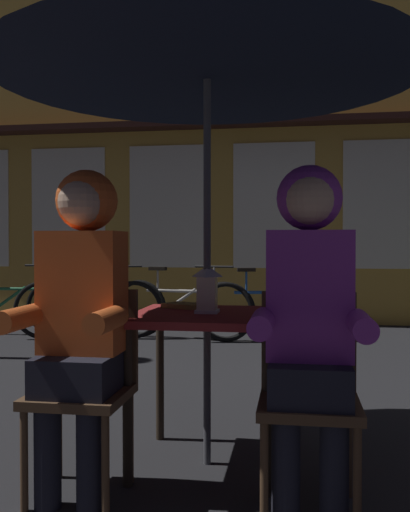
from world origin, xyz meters
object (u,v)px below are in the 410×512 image
object	(u,v)px
lantern	(207,288)
chair_right	(309,386)
bicycle_third	(181,308)
cafe_table	(207,334)
patio_umbrella	(207,40)
person_right_hooded	(310,301)
bicycle_fourth	(272,310)
person_left_hooded	(81,298)
chair_left	(86,378)
book	(184,306)
bicycle_nearest	(11,305)
bicycle_second	(88,308)

from	to	relation	value
lantern	chair_right	size ratio (longest dim) A/B	0.27
chair_right	bicycle_third	size ratio (longest dim) A/B	0.52
cafe_table	patio_umbrella	bearing A→B (deg)	0.00
cafe_table	lantern	distance (m)	0.22
person_right_hooded	bicycle_fourth	bearing A→B (deg)	94.41
cafe_table	person_left_hooded	bearing A→B (deg)	-138.43
patio_umbrella	chair_left	world-z (taller)	patio_umbrella
cafe_table	patio_umbrella	distance (m)	1.42
lantern	person_right_hooded	distance (m)	0.64
chair_right	person_left_hooded	xyz separation A→B (m)	(-0.96, -0.06, 0.36)
chair_right	bicycle_fourth	xyz separation A→B (m)	(-0.31, 3.95, -0.14)
chair_right	bicycle_fourth	bearing A→B (deg)	94.47
lantern	chair_right	world-z (taller)	lantern
patio_umbrella	book	size ratio (longest dim) A/B	11.55
lantern	chair_right	bearing A→B (deg)	-37.72
person_left_hooded	chair_right	bearing A→B (deg)	3.39
cafe_table	bicycle_third	size ratio (longest dim) A/B	0.44
chair_right	bicycle_fourth	distance (m)	3.96
person_left_hooded	bicycle_nearest	xyz separation A→B (m)	(-2.42, 4.03, -0.50)
chair_left	book	size ratio (longest dim) A/B	4.35
patio_umbrella	chair_left	bearing A→B (deg)	-142.45
person_right_hooded	bicycle_second	bearing A→B (deg)	121.54
person_left_hooded	book	size ratio (longest dim) A/B	7.00
lantern	chair_left	world-z (taller)	lantern
patio_umbrella	lantern	distance (m)	1.20
lantern	bicycle_second	bearing A→B (deg)	118.84
person_left_hooded	bicycle_nearest	bearing A→B (deg)	121.02
patio_umbrella	bicycle_nearest	distance (m)	4.94
person_right_hooded	bicycle_second	distance (m)	4.56
book	bicycle_second	bearing A→B (deg)	143.14
patio_umbrella	bicycle_nearest	size ratio (longest dim) A/B	1.38
patio_umbrella	bicycle_third	world-z (taller)	patio_umbrella
bicycle_second	patio_umbrella	bearing A→B (deg)	-61.18
book	person_left_hooded	bearing A→B (deg)	-92.54
book	bicycle_nearest	bearing A→B (deg)	153.85
chair_right	bicycle_third	xyz separation A→B (m)	(-1.33, 3.98, -0.14)
patio_umbrella	person_right_hooded	xyz separation A→B (m)	(0.48, -0.43, -1.21)
chair_right	bicycle_third	distance (m)	4.20
cafe_table	lantern	world-z (taller)	lantern
lantern	bicycle_fourth	xyz separation A→B (m)	(0.17, 3.58, -0.51)
person_right_hooded	chair_left	bearing A→B (deg)	176.61
cafe_table	bicycle_third	xyz separation A→B (m)	(-0.85, 3.61, -0.29)
bicycle_fourth	bicycle_second	bearing A→B (deg)	-176.11
person_right_hooded	bicycle_fourth	distance (m)	4.05
bicycle_fourth	lantern	bearing A→B (deg)	-92.73
patio_umbrella	person_left_hooded	size ratio (longest dim) A/B	1.65
person_left_hooded	person_right_hooded	size ratio (longest dim) A/B	1.00
chair_right	person_left_hooded	world-z (taller)	person_left_hooded
person_right_hooded	bicycle_second	xyz separation A→B (m)	(-2.37, 3.86, -0.50)
bicycle_nearest	lantern	bearing A→B (deg)	-51.13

